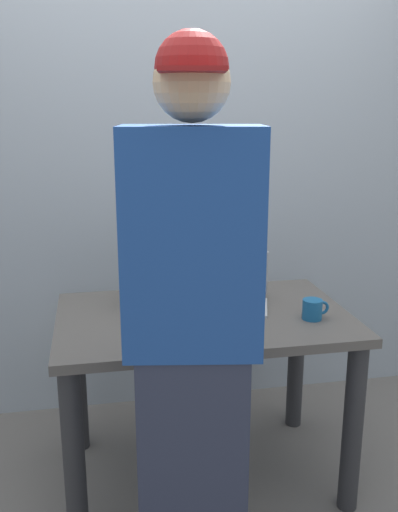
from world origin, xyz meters
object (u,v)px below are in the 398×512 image
at_px(coffee_mug, 313,309).
at_px(beer_bottle_amber, 159,285).
at_px(beer_bottle_brown, 165,276).
at_px(beer_bottle_dark, 134,282).
at_px(person_figure, 192,334).
at_px(laptop, 231,292).
at_px(beer_bottle_green, 143,279).

bearing_deg(coffee_mug, beer_bottle_amber, 160.13).
height_order(beer_bottle_brown, beer_bottle_dark, beer_bottle_dark).
relative_size(person_figure, coffee_mug, 16.22).
distance_m(beer_bottle_dark, person_figure, 0.71).
relative_size(laptop, coffee_mug, 3.49).
relative_size(beer_bottle_brown, beer_bottle_green, 1.01).
distance_m(beer_bottle_brown, coffee_mug, 0.65).
height_order(laptop, coffee_mug, laptop).
height_order(beer_bottle_amber, person_figure, person_figure).
bearing_deg(laptop, beer_bottle_amber, -175.10).
bearing_deg(laptop, coffee_mug, -41.01).
height_order(laptop, beer_bottle_amber, beer_bottle_amber).
distance_m(laptop, beer_bottle_dark, 0.42).
bearing_deg(person_figure, coffee_mug, 37.17).
height_order(beer_bottle_brown, person_figure, person_figure).
bearing_deg(beer_bottle_green, beer_bottle_amber, -63.57).
relative_size(beer_bottle_brown, person_figure, 0.16).
xyz_separation_m(person_figure, coffee_mug, (0.57, 0.43, -0.12)).
bearing_deg(laptop, beer_bottle_green, 167.18).
height_order(beer_bottle_amber, coffee_mug, beer_bottle_amber).
bearing_deg(beer_bottle_dark, laptop, -3.28).
bearing_deg(beer_bottle_green, coffee_mug, -26.68).
distance_m(laptop, beer_bottle_amber, 0.32).
distance_m(beer_bottle_amber, beer_bottle_dark, 0.11).
xyz_separation_m(beer_bottle_amber, beer_bottle_dark, (-0.10, 0.05, 0.00)).
distance_m(beer_bottle_brown, person_figure, 0.77).
bearing_deg(coffee_mug, person_figure, -142.83).
xyz_separation_m(laptop, coffee_mug, (0.28, -0.24, -0.01)).
relative_size(beer_bottle_green, beer_bottle_amber, 0.93).
relative_size(beer_bottle_dark, person_figure, 0.16).
xyz_separation_m(laptop, beer_bottle_dark, (-0.42, 0.02, 0.06)).
xyz_separation_m(beer_bottle_brown, beer_bottle_amber, (-0.04, -0.12, -0.00)).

